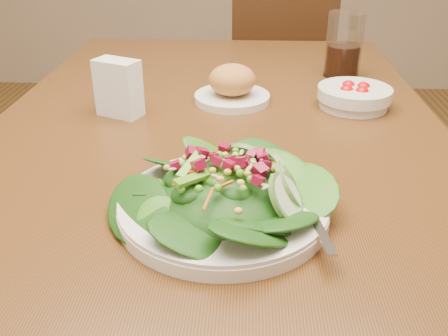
{
  "coord_description": "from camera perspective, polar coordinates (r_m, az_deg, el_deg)",
  "views": [
    {
      "loc": [
        0.06,
        -0.91,
        1.13
      ],
      "look_at": [
        0.03,
        -0.31,
        0.81
      ],
      "focal_mm": 40.0,
      "sensor_mm": 36.0,
      "label": 1
    }
  ],
  "objects": [
    {
      "name": "dining_table",
      "position": [
        1.03,
        -0.87,
        -0.09
      ],
      "size": [
        0.9,
        1.4,
        0.75
      ],
      "color": "#573314",
      "rests_on": "ground_plane"
    },
    {
      "name": "chair_far",
      "position": [
        2.11,
        6.39,
        9.22
      ],
      "size": [
        0.41,
        0.42,
        0.88
      ],
      "rotation": [
        0.0,
        0.0,
        3.12
      ],
      "color": "black",
      "rests_on": "ground_plane"
    },
    {
      "name": "salad_plate",
      "position": [
        0.68,
        0.76,
        -3.14
      ],
      "size": [
        0.29,
        0.29,
        0.08
      ],
      "rotation": [
        0.0,
        0.0,
        -0.41
      ],
      "color": "silver",
      "rests_on": "dining_table"
    },
    {
      "name": "bread_plate",
      "position": [
        1.1,
        0.94,
        9.27
      ],
      "size": [
        0.17,
        0.17,
        0.08
      ],
      "color": "silver",
      "rests_on": "dining_table"
    },
    {
      "name": "tomato_bowl",
      "position": [
        1.11,
        14.65,
        7.93
      ],
      "size": [
        0.16,
        0.16,
        0.05
      ],
      "color": "silver",
      "rests_on": "dining_table"
    },
    {
      "name": "drinking_glass",
      "position": [
        1.3,
        13.5,
        13.03
      ],
      "size": [
        0.09,
        0.09,
        0.16
      ],
      "color": "silver",
      "rests_on": "dining_table"
    },
    {
      "name": "napkin_holder",
      "position": [
        1.04,
        -11.98,
        9.1
      ],
      "size": [
        0.1,
        0.08,
        0.11
      ],
      "rotation": [
        0.0,
        0.0,
        -0.42
      ],
      "color": "white",
      "rests_on": "dining_table"
    }
  ]
}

